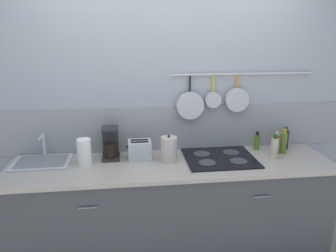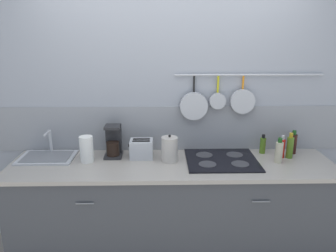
{
  "view_description": "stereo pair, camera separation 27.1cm",
  "coord_description": "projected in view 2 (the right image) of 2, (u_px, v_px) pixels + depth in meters",
  "views": [
    {
      "loc": [
        -0.36,
        -2.59,
        2.0
      ],
      "look_at": [
        -0.04,
        0.0,
        1.24
      ],
      "focal_mm": 35.0,
      "sensor_mm": 36.0,
      "label": 1
    },
    {
      "loc": [
        -0.09,
        -2.61,
        2.0
      ],
      "look_at": [
        -0.04,
        0.0,
        1.24
      ],
      "focal_mm": 35.0,
      "sensor_mm": 36.0,
      "label": 2
    }
  ],
  "objects": [
    {
      "name": "toaster",
      "position": [
        141.0,
        149.0,
        2.92
      ],
      "size": [
        0.22,
        0.17,
        0.17
      ],
      "color": "#B7BABF",
      "rests_on": "countertop"
    },
    {
      "name": "cooktop",
      "position": [
        222.0,
        160.0,
        2.87
      ],
      "size": [
        0.62,
        0.54,
        0.01
      ],
      "color": "black",
      "rests_on": "countertop"
    },
    {
      "name": "paper_towel_roll",
      "position": [
        87.0,
        149.0,
        2.82
      ],
      "size": [
        0.12,
        0.12,
        0.23
      ],
      "color": "white",
      "rests_on": "countertop"
    },
    {
      "name": "countertop",
      "position": [
        172.0,
        165.0,
        2.82
      ],
      "size": [
        2.79,
        0.67,
        0.03
      ],
      "color": "#A59E93",
      "rests_on": "cabinet_base"
    },
    {
      "name": "wall_back",
      "position": [
        171.0,
        111.0,
        3.07
      ],
      "size": [
        7.2,
        0.14,
        2.6
      ],
      "color": "#999EA8",
      "rests_on": "ground_plane"
    },
    {
      "name": "kettle",
      "position": [
        170.0,
        149.0,
        2.83
      ],
      "size": [
        0.14,
        0.14,
        0.24
      ],
      "color": "beige",
      "rests_on": "countertop"
    },
    {
      "name": "cabinet_base",
      "position": [
        172.0,
        212.0,
        2.94
      ],
      "size": [
        2.75,
        0.65,
        0.87
      ],
      "color": "#3F4247",
      "rests_on": "ground_plane"
    },
    {
      "name": "bottle_hot_sauce",
      "position": [
        263.0,
        145.0,
        3.03
      ],
      "size": [
        0.05,
        0.05,
        0.18
      ],
      "color": "#4C721E",
      "rests_on": "countertop"
    },
    {
      "name": "bottle_dish_soap",
      "position": [
        290.0,
        147.0,
        2.91
      ],
      "size": [
        0.06,
        0.06,
        0.23
      ],
      "color": "#4C721E",
      "rests_on": "countertop"
    },
    {
      "name": "bottle_cooking_wine",
      "position": [
        279.0,
        152.0,
        2.81
      ],
      "size": [
        0.06,
        0.06,
        0.22
      ],
      "color": "#BFB799",
      "rests_on": "countertop"
    },
    {
      "name": "bottle_olive_oil",
      "position": [
        293.0,
        143.0,
        3.02
      ],
      "size": [
        0.06,
        0.06,
        0.22
      ],
      "color": "#33140F",
      "rests_on": "countertop"
    },
    {
      "name": "coffee_maker",
      "position": [
        113.0,
        143.0,
        2.95
      ],
      "size": [
        0.15,
        0.18,
        0.29
      ],
      "color": "#262628",
      "rests_on": "countertop"
    },
    {
      "name": "bottle_sesame_oil",
      "position": [
        282.0,
        148.0,
        2.92
      ],
      "size": [
        0.05,
        0.05,
        0.21
      ],
      "color": "red",
      "rests_on": "countertop"
    },
    {
      "name": "sink_basin",
      "position": [
        47.0,
        156.0,
        2.93
      ],
      "size": [
        0.48,
        0.35,
        0.23
      ],
      "color": "#B7BABF",
      "rests_on": "countertop"
    }
  ]
}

